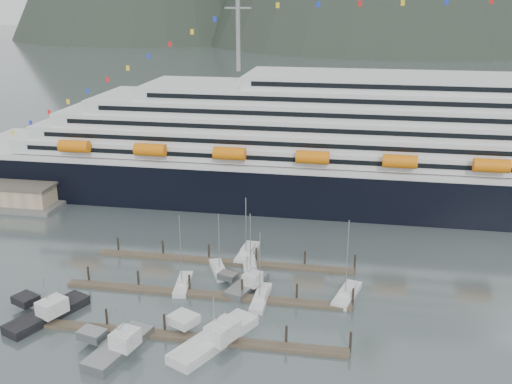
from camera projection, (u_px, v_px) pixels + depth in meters
The scene contains 15 objects.
ground at pixel (231, 307), 95.07m from camera, with size 1600.00×1600.00×0.00m, color #4E5C5C.
cruise_ship at pixel (409, 155), 137.50m from camera, with size 210.00×30.40×50.30m.
dock_near at pixel (183, 336), 86.52m from camera, with size 48.18×2.28×3.20m.
dock_mid at pixel (206, 294), 98.65m from camera, with size 48.18×2.28×3.20m.
dock_far at pixel (224, 261), 110.79m from camera, with size 48.18×2.28×3.20m.
sailboat_b at pixel (183, 284), 101.76m from camera, with size 3.36×8.78×13.62m.
sailboat_c at pixel (219, 270), 107.02m from camera, with size 5.36×8.28×11.76m.
sailboat_d at pixel (261, 298), 97.17m from camera, with size 2.31×9.48×12.71m.
sailboat_f at pixel (247, 253), 113.81m from camera, with size 3.42×9.76×12.43m.
sailboat_g at pixel (250, 268), 107.73m from camera, with size 4.71×9.85×11.65m.
sailboat_h at pixel (347, 295), 98.11m from camera, with size 4.88×9.55×14.38m.
trawler_a at pixel (47, 313), 91.72m from camera, with size 11.46×14.01×7.52m.
trawler_b at pixel (118, 346), 82.94m from camera, with size 9.81×12.49×7.76m.
trawler_c at pixel (213, 337), 85.13m from camera, with size 13.15×15.90×8.08m.
trawler_e at pixel (247, 284), 100.92m from camera, with size 8.60×10.54×6.48m.
Camera 1 is at (18.87, -82.33, 47.52)m, focal length 42.00 mm.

